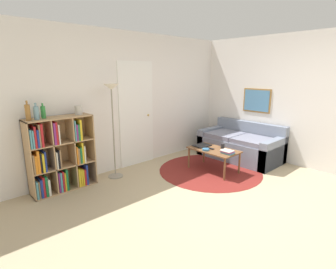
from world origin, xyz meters
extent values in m
plane|color=tan|center=(0.00, 0.00, 0.00)|extent=(14.00, 14.00, 0.00)
cube|color=silver|center=(0.00, 2.57, 1.30)|extent=(7.57, 0.05, 2.60)
cube|color=white|center=(-0.02, 2.53, 1.03)|extent=(0.81, 0.02, 2.06)
sphere|color=tan|center=(0.26, 2.51, 0.99)|extent=(0.04, 0.04, 0.04)
cube|color=silver|center=(2.31, 1.27, 1.30)|extent=(0.05, 5.54, 2.60)
cube|color=olive|center=(2.28, 1.22, 1.25)|extent=(0.02, 0.64, 0.52)
cube|color=teal|center=(2.26, 1.22, 1.25)|extent=(0.01, 0.58, 0.46)
cylinder|color=maroon|center=(0.76, 1.25, 0.00)|extent=(1.95, 1.95, 0.01)
cube|color=tan|center=(-2.11, 2.35, 0.59)|extent=(0.02, 0.34, 1.19)
cube|color=tan|center=(-1.13, 2.35, 0.59)|extent=(0.02, 0.34, 1.19)
cube|color=tan|center=(-1.62, 2.35, 1.18)|extent=(0.99, 0.34, 0.02)
cube|color=tan|center=(-1.62, 2.35, 0.01)|extent=(0.99, 0.34, 0.02)
cube|color=tan|center=(-1.62, 2.51, 0.59)|extent=(0.99, 0.02, 1.19)
cube|color=tan|center=(-1.78, 2.35, 0.59)|extent=(0.02, 0.32, 1.15)
cube|color=tan|center=(-1.46, 2.35, 0.59)|extent=(0.02, 0.32, 1.15)
cube|color=tan|center=(-1.62, 2.35, 0.40)|extent=(0.96, 0.32, 0.02)
cube|color=tan|center=(-1.62, 2.35, 0.79)|extent=(0.96, 0.32, 0.02)
cube|color=teal|center=(-2.07, 2.30, 0.15)|extent=(0.03, 0.22, 0.27)
cube|color=olive|center=(-2.04, 2.29, 0.15)|extent=(0.02, 0.19, 0.27)
cube|color=navy|center=(-2.01, 2.32, 0.16)|extent=(0.03, 0.27, 0.29)
cube|color=#B21E23|center=(-1.98, 2.30, 0.17)|extent=(0.03, 0.22, 0.31)
cube|color=#196B38|center=(-1.94, 2.30, 0.18)|extent=(0.03, 0.22, 0.32)
cube|color=silver|center=(-1.90, 2.28, 0.15)|extent=(0.03, 0.19, 0.26)
cube|color=#7F287A|center=(-1.75, 2.31, 0.18)|extent=(0.02, 0.24, 0.32)
cube|color=teal|center=(-1.72, 2.30, 0.18)|extent=(0.03, 0.22, 0.32)
cube|color=#B21E23|center=(-1.68, 2.29, 0.18)|extent=(0.02, 0.21, 0.33)
cube|color=gold|center=(-1.66, 2.29, 0.17)|extent=(0.02, 0.20, 0.30)
cube|color=#196B38|center=(-1.63, 2.28, 0.19)|extent=(0.03, 0.19, 0.35)
cube|color=gold|center=(-1.42, 2.32, 0.17)|extent=(0.03, 0.25, 0.30)
cube|color=gold|center=(-1.39, 2.31, 0.16)|extent=(0.03, 0.24, 0.29)
cube|color=gold|center=(-1.36, 2.29, 0.16)|extent=(0.02, 0.20, 0.28)
cube|color=#B21E23|center=(-1.33, 2.32, 0.15)|extent=(0.03, 0.26, 0.27)
cube|color=navy|center=(-1.29, 2.32, 0.19)|extent=(0.03, 0.26, 0.34)
cube|color=olive|center=(-2.08, 2.30, 0.56)|extent=(0.02, 0.23, 0.29)
cube|color=orange|center=(-2.05, 2.29, 0.55)|extent=(0.03, 0.21, 0.27)
cube|color=orange|center=(-2.01, 2.32, 0.58)|extent=(0.03, 0.27, 0.34)
cube|color=black|center=(-1.98, 2.29, 0.56)|extent=(0.02, 0.20, 0.30)
cube|color=gold|center=(-1.95, 2.32, 0.55)|extent=(0.03, 0.26, 0.28)
cube|color=navy|center=(-1.91, 2.32, 0.56)|extent=(0.02, 0.25, 0.31)
cube|color=silver|center=(-1.75, 2.32, 0.54)|extent=(0.02, 0.25, 0.26)
cube|color=black|center=(-1.72, 2.32, 0.55)|extent=(0.02, 0.26, 0.29)
cube|color=olive|center=(-1.70, 2.29, 0.56)|extent=(0.02, 0.21, 0.30)
cube|color=orange|center=(-1.43, 2.29, 0.56)|extent=(0.02, 0.21, 0.29)
cube|color=olive|center=(-1.40, 2.32, 0.54)|extent=(0.03, 0.27, 0.26)
cube|color=#196B38|center=(-1.37, 2.30, 0.54)|extent=(0.03, 0.22, 0.27)
cube|color=gold|center=(-1.34, 2.31, 0.58)|extent=(0.03, 0.23, 0.34)
cube|color=silver|center=(-1.31, 2.28, 0.55)|extent=(0.02, 0.19, 0.28)
cube|color=teal|center=(-2.07, 2.31, 0.93)|extent=(0.03, 0.25, 0.28)
cube|color=teal|center=(-2.04, 2.29, 0.93)|extent=(0.02, 0.21, 0.26)
cube|color=#B21E23|center=(-2.01, 2.29, 0.95)|extent=(0.03, 0.20, 0.32)
cube|color=navy|center=(-1.98, 2.32, 0.93)|extent=(0.03, 0.26, 0.27)
cube|color=olive|center=(-1.95, 2.30, 0.96)|extent=(0.02, 0.22, 0.34)
cube|color=#B21E23|center=(-1.92, 2.30, 0.96)|extent=(0.03, 0.22, 0.34)
cube|color=#7F287A|center=(-1.74, 2.32, 0.96)|extent=(0.03, 0.26, 0.33)
cube|color=#B21E23|center=(-1.71, 2.30, 0.97)|extent=(0.03, 0.21, 0.34)
cube|color=silver|center=(-1.68, 2.32, 0.94)|extent=(0.02, 0.26, 0.30)
cube|color=teal|center=(-1.43, 2.32, 0.96)|extent=(0.02, 0.27, 0.33)
cube|color=#7F287A|center=(-1.40, 2.29, 0.93)|extent=(0.02, 0.21, 0.26)
cube|color=#196B38|center=(-1.37, 2.28, 0.93)|extent=(0.03, 0.19, 0.26)
cube|color=gold|center=(-1.34, 2.28, 0.96)|extent=(0.03, 0.19, 0.33)
cylinder|color=gray|center=(-0.74, 2.24, 0.01)|extent=(0.27, 0.27, 0.01)
cylinder|color=gray|center=(-0.74, 2.24, 0.83)|extent=(0.02, 0.02, 1.57)
cone|color=white|center=(-0.74, 2.24, 1.62)|extent=(0.27, 0.27, 0.10)
cube|color=gray|center=(1.81, 1.28, 0.22)|extent=(0.91, 1.68, 0.44)
cube|color=gray|center=(2.19, 1.28, 0.39)|extent=(0.16, 1.68, 0.78)
cube|color=gray|center=(1.81, 0.52, 0.29)|extent=(0.91, 0.16, 0.58)
cube|color=gray|center=(1.81, 2.04, 0.29)|extent=(0.91, 0.16, 0.58)
cube|color=gray|center=(1.73, 0.94, 0.49)|extent=(0.71, 0.66, 0.10)
cube|color=gray|center=(1.73, 1.62, 0.49)|extent=(0.71, 0.66, 0.10)
cube|color=brown|center=(0.81, 1.22, 0.42)|extent=(0.54, 0.93, 0.02)
cylinder|color=brown|center=(0.58, 0.79, 0.20)|extent=(0.04, 0.04, 0.41)
cylinder|color=brown|center=(0.58, 1.64, 0.20)|extent=(0.04, 0.04, 0.41)
cylinder|color=brown|center=(1.04, 0.79, 0.20)|extent=(0.04, 0.04, 0.41)
cylinder|color=brown|center=(1.04, 1.64, 0.20)|extent=(0.04, 0.04, 0.41)
cube|color=black|center=(0.81, 1.51, 0.44)|extent=(0.33, 0.25, 0.02)
cylinder|color=teal|center=(0.63, 1.27, 0.45)|extent=(0.13, 0.13, 0.04)
cube|color=teal|center=(0.77, 0.88, 0.44)|extent=(0.16, 0.20, 0.03)
cube|color=#7F287A|center=(0.77, 0.88, 0.47)|extent=(0.16, 0.20, 0.02)
cube|color=silver|center=(0.76, 0.88, 0.49)|extent=(0.16, 0.20, 0.02)
cylinder|color=#28282D|center=(0.98, 1.14, 0.48)|extent=(0.07, 0.07, 0.09)
cube|color=black|center=(0.77, 1.27, 0.44)|extent=(0.06, 0.16, 0.02)
cylinder|color=olive|center=(-2.04, 2.34, 1.30)|extent=(0.07, 0.07, 0.23)
cylinder|color=olive|center=(-2.04, 2.34, 1.44)|extent=(0.03, 0.03, 0.06)
cylinder|color=#6B93A3|center=(-1.93, 2.33, 1.28)|extent=(0.07, 0.07, 0.19)
cylinder|color=#6B93A3|center=(-1.93, 2.33, 1.41)|extent=(0.03, 0.03, 0.05)
cylinder|color=#2D8438|center=(-1.82, 2.38, 1.28)|extent=(0.07, 0.07, 0.18)
cylinder|color=#2D8438|center=(-1.82, 2.38, 1.39)|extent=(0.03, 0.03, 0.05)
cylinder|color=#B7B2A8|center=(-1.29, 2.35, 1.26)|extent=(0.12, 0.12, 0.15)
camera|label=1|loc=(-3.06, -1.71, 1.87)|focal=28.00mm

